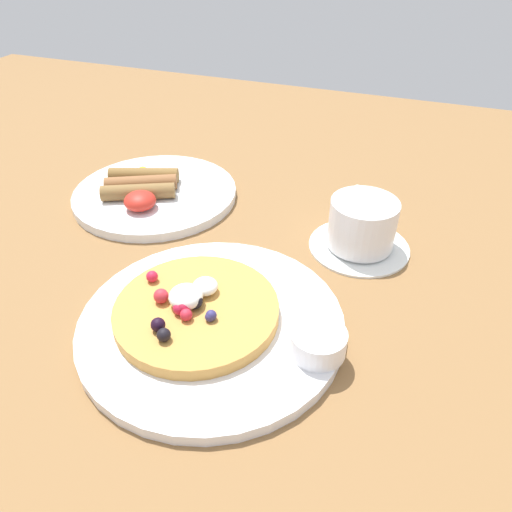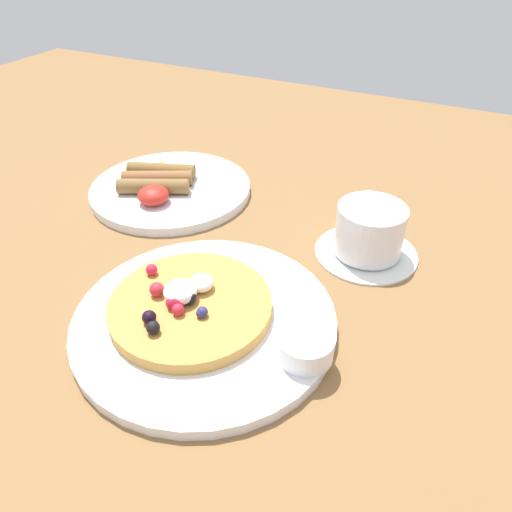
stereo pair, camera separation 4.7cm
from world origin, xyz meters
name	(u,v)px [view 1 (the left image)]	position (x,y,z in m)	size (l,w,h in m)	color
ground_plane	(225,294)	(0.00, 0.00, -0.01)	(2.09, 1.56, 0.03)	brown
pancake_plate	(212,323)	(0.02, -0.07, 0.01)	(0.29, 0.29, 0.01)	white
pancake_with_berries	(193,309)	(0.00, -0.07, 0.02)	(0.18, 0.18, 0.04)	#C88D40
syrup_ramekin	(318,342)	(0.14, -0.08, 0.03)	(0.06, 0.06, 0.03)	white
breakfast_plate	(156,194)	(-0.19, 0.16, 0.01)	(0.25, 0.25, 0.01)	white
fried_breakfast	(141,186)	(-0.20, 0.14, 0.03)	(0.13, 0.14, 0.03)	brown
coffee_saucer	(359,246)	(0.14, 0.13, 0.00)	(0.14, 0.14, 0.01)	white
coffee_cup	(362,222)	(0.14, 0.14, 0.04)	(0.09, 0.12, 0.06)	white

